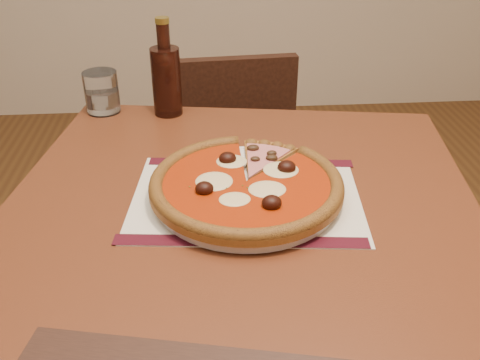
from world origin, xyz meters
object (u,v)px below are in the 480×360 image
at_px(pizza, 246,183).
at_px(water_glass, 102,92).
at_px(bottle, 166,78).
at_px(plate, 246,193).
at_px(table, 241,249).
at_px(chair_far, 225,157).

distance_m(pizza, water_glass, 0.50).
distance_m(pizza, bottle, 0.41).
bearing_deg(pizza, bottle, 111.08).
height_order(plate, pizza, pizza).
bearing_deg(plate, bottle, 111.09).
distance_m(table, chair_far, 0.74).
xyz_separation_m(chair_far, pizza, (0.00, -0.70, 0.32)).
bearing_deg(water_glass, plate, -53.61).
distance_m(table, bottle, 0.45).
relative_size(table, bottle, 4.21).
xyz_separation_m(plate, water_glass, (-0.30, 0.40, 0.04)).
distance_m(plate, bottle, 0.41).
distance_m(chair_far, water_glass, 0.54).
bearing_deg(water_glass, chair_far, 46.00).
relative_size(pizza, water_glass, 3.49).
relative_size(table, chair_far, 1.14).
height_order(chair_far, plate, chair_far).
bearing_deg(plate, table, -139.83).
bearing_deg(bottle, pizza, -68.92).
bearing_deg(chair_far, plate, 85.52).
bearing_deg(pizza, chair_far, 90.31).
bearing_deg(water_glass, bottle, -8.83).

